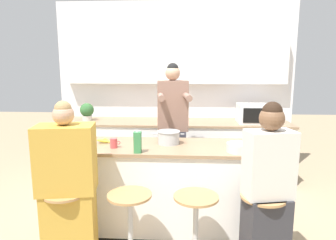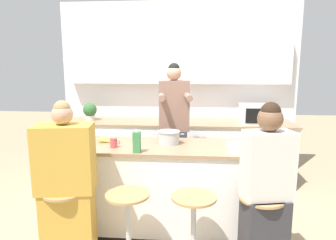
# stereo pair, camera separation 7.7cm
# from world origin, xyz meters

# --- Properties ---
(ground_plane) EXTENTS (16.00, 16.00, 0.00)m
(ground_plane) POSITION_xyz_m (0.00, 0.00, 0.00)
(ground_plane) COLOR tan
(wall_back) EXTENTS (3.69, 0.22, 2.70)m
(wall_back) POSITION_xyz_m (0.00, 1.79, 1.54)
(wall_back) COLOR white
(wall_back) RESTS_ON ground_plane
(back_counter) EXTENTS (3.42, 0.71, 0.90)m
(back_counter) POSITION_xyz_m (0.00, 1.45, 0.45)
(back_counter) COLOR white
(back_counter) RESTS_ON ground_plane
(kitchen_island) EXTENTS (2.05, 0.69, 0.92)m
(kitchen_island) POSITION_xyz_m (0.00, 0.00, 0.46)
(kitchen_island) COLOR black
(kitchen_island) RESTS_ON ground_plane
(bar_stool_leftmost) EXTENTS (0.38, 0.38, 0.67)m
(bar_stool_leftmost) POSITION_xyz_m (-0.82, -0.65, 0.37)
(bar_stool_leftmost) COLOR tan
(bar_stool_leftmost) RESTS_ON ground_plane
(bar_stool_center_left) EXTENTS (0.38, 0.38, 0.67)m
(bar_stool_center_left) POSITION_xyz_m (-0.27, -0.66, 0.37)
(bar_stool_center_left) COLOR tan
(bar_stool_center_left) RESTS_ON ground_plane
(bar_stool_center_right) EXTENTS (0.38, 0.38, 0.67)m
(bar_stool_center_right) POSITION_xyz_m (0.27, -0.66, 0.37)
(bar_stool_center_right) COLOR tan
(bar_stool_center_right) RESTS_ON ground_plane
(bar_stool_rightmost) EXTENTS (0.38, 0.38, 0.67)m
(bar_stool_rightmost) POSITION_xyz_m (0.82, -0.62, 0.37)
(bar_stool_rightmost) COLOR tan
(bar_stool_rightmost) RESTS_ON ground_plane
(person_cooking) EXTENTS (0.43, 0.59, 1.75)m
(person_cooking) POSITION_xyz_m (0.02, 0.64, 0.87)
(person_cooking) COLOR #383842
(person_cooking) RESTS_ON ground_plane
(person_wrapped_blanket) EXTENTS (0.51, 0.36, 1.44)m
(person_wrapped_blanket) POSITION_xyz_m (-0.80, -0.63, 0.68)
(person_wrapped_blanket) COLOR gold
(person_wrapped_blanket) RESTS_ON ground_plane
(person_seated_near) EXTENTS (0.41, 0.33, 1.45)m
(person_seated_near) POSITION_xyz_m (0.85, -0.63, 0.67)
(person_seated_near) COLOR #333338
(person_seated_near) RESTS_ON ground_plane
(cooking_pot) EXTENTS (0.32, 0.24, 0.14)m
(cooking_pot) POSITION_xyz_m (0.01, 0.06, 0.99)
(cooking_pot) COLOR #B7BABC
(cooking_pot) RESTS_ON kitchen_island
(fruit_bowl) EXTENTS (0.24, 0.24, 0.08)m
(fruit_bowl) POSITION_xyz_m (0.69, -0.20, 0.96)
(fruit_bowl) COLOR silver
(fruit_bowl) RESTS_ON kitchen_island
(coffee_cup_near) EXTENTS (0.10, 0.07, 0.09)m
(coffee_cup_near) POSITION_xyz_m (-0.52, -0.13, 0.97)
(coffee_cup_near) COLOR #DB4C51
(coffee_cup_near) RESTS_ON kitchen_island
(banana_bunch) EXTENTS (0.16, 0.11, 0.05)m
(banana_bunch) POSITION_xyz_m (-0.68, 0.06, 0.94)
(banana_bunch) COLOR yellow
(banana_bunch) RESTS_ON kitchen_island
(juice_carton) EXTENTS (0.07, 0.07, 0.21)m
(juice_carton) POSITION_xyz_m (-0.26, -0.28, 1.02)
(juice_carton) COLOR #38844C
(juice_carton) RESTS_ON kitchen_island
(microwave) EXTENTS (0.47, 0.38, 0.27)m
(microwave) POSITION_xyz_m (1.17, 1.40, 1.04)
(microwave) COLOR white
(microwave) RESTS_ON back_counter
(potted_plant) EXTENTS (0.21, 0.21, 0.26)m
(potted_plant) POSITION_xyz_m (-1.31, 1.45, 1.04)
(potted_plant) COLOR beige
(potted_plant) RESTS_ON back_counter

